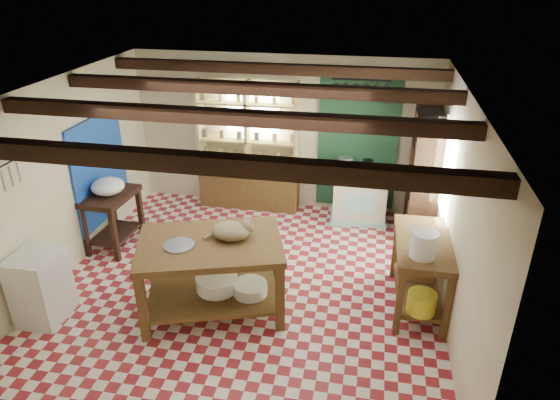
% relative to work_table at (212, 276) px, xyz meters
% --- Properties ---
extents(floor, '(5.00, 5.00, 0.02)m').
position_rel_work_table_xyz_m(floor, '(0.28, 0.58, -0.48)').
color(floor, maroon).
rests_on(floor, ground).
extents(ceiling, '(5.00, 5.00, 0.02)m').
position_rel_work_table_xyz_m(ceiling, '(0.28, 0.58, 2.13)').
color(ceiling, '#49494E').
rests_on(ceiling, wall_back).
extents(wall_back, '(5.00, 0.04, 2.60)m').
position_rel_work_table_xyz_m(wall_back, '(0.28, 3.08, 0.83)').
color(wall_back, beige).
rests_on(wall_back, floor).
extents(wall_front, '(5.00, 0.04, 2.60)m').
position_rel_work_table_xyz_m(wall_front, '(0.28, -1.92, 0.83)').
color(wall_front, beige).
rests_on(wall_front, floor).
extents(wall_left, '(0.04, 5.00, 2.60)m').
position_rel_work_table_xyz_m(wall_left, '(-2.22, 0.58, 0.83)').
color(wall_left, beige).
rests_on(wall_left, floor).
extents(wall_right, '(0.04, 5.00, 2.60)m').
position_rel_work_table_xyz_m(wall_right, '(2.78, 0.58, 0.83)').
color(wall_right, beige).
rests_on(wall_right, floor).
extents(ceiling_beams, '(5.00, 3.80, 0.15)m').
position_rel_work_table_xyz_m(ceiling_beams, '(0.28, 0.58, 2.01)').
color(ceiling_beams, black).
rests_on(ceiling_beams, ceiling).
extents(blue_wall_patch, '(0.04, 1.40, 1.60)m').
position_rel_work_table_xyz_m(blue_wall_patch, '(-2.19, 1.48, 0.63)').
color(blue_wall_patch, '#1642AA').
rests_on(blue_wall_patch, wall_left).
extents(green_wall_patch, '(1.30, 0.04, 2.30)m').
position_rel_work_table_xyz_m(green_wall_patch, '(1.53, 3.05, 0.78)').
color(green_wall_patch, '#1B452A').
rests_on(green_wall_patch, wall_back).
extents(window_back, '(0.90, 0.02, 0.80)m').
position_rel_work_table_xyz_m(window_back, '(-0.22, 3.06, 1.23)').
color(window_back, silver).
rests_on(window_back, wall_back).
extents(window_right, '(0.02, 1.30, 1.20)m').
position_rel_work_table_xyz_m(window_right, '(2.76, 1.58, 0.93)').
color(window_right, silver).
rests_on(window_right, wall_right).
extents(pot_rack, '(0.86, 0.12, 0.36)m').
position_rel_work_table_xyz_m(pot_rack, '(1.53, 2.63, 1.71)').
color(pot_rack, black).
rests_on(pot_rack, ceiling).
extents(shelving_unit, '(1.70, 0.34, 2.20)m').
position_rel_work_table_xyz_m(shelving_unit, '(-0.27, 2.89, 0.63)').
color(shelving_unit, '#DEC580').
rests_on(shelving_unit, floor).
extents(tall_rack, '(0.40, 0.86, 2.00)m').
position_rel_work_table_xyz_m(tall_rack, '(2.56, 2.38, 0.53)').
color(tall_rack, black).
rests_on(tall_rack, floor).
extents(work_table, '(1.93, 1.58, 0.95)m').
position_rel_work_table_xyz_m(work_table, '(0.00, 0.00, 0.00)').
color(work_table, brown).
rests_on(work_table, floor).
extents(stove, '(0.91, 0.65, 0.85)m').
position_rel_work_table_xyz_m(stove, '(1.63, 2.73, -0.05)').
color(stove, beige).
rests_on(stove, floor).
extents(prep_table, '(0.64, 0.89, 0.86)m').
position_rel_work_table_xyz_m(prep_table, '(-1.92, 1.17, -0.04)').
color(prep_table, black).
rests_on(prep_table, floor).
extents(white_cabinet, '(0.50, 0.59, 0.88)m').
position_rel_work_table_xyz_m(white_cabinet, '(-1.94, -0.55, -0.03)').
color(white_cabinet, white).
rests_on(white_cabinet, floor).
extents(right_counter, '(0.67, 1.30, 0.93)m').
position_rel_work_table_xyz_m(right_counter, '(2.46, 0.55, -0.01)').
color(right_counter, brown).
rests_on(right_counter, floor).
extents(cat, '(0.56, 0.52, 0.21)m').
position_rel_work_table_xyz_m(cat, '(0.22, 0.12, 0.58)').
color(cat, '#9B845A').
rests_on(cat, work_table).
extents(steel_tray, '(0.45, 0.45, 0.02)m').
position_rel_work_table_xyz_m(steel_tray, '(-0.32, -0.16, 0.48)').
color(steel_tray, '#9F9FA6').
rests_on(steel_tray, work_table).
extents(basin_large, '(0.65, 0.65, 0.18)m').
position_rel_work_table_xyz_m(basin_large, '(0.03, 0.06, -0.13)').
color(basin_large, white).
rests_on(basin_large, work_table).
extents(basin_small, '(0.52, 0.52, 0.15)m').
position_rel_work_table_xyz_m(basin_small, '(0.46, 0.04, -0.15)').
color(basin_small, white).
rests_on(basin_small, work_table).
extents(kettle_left, '(0.23, 0.23, 0.25)m').
position_rel_work_table_xyz_m(kettle_left, '(1.38, 2.71, 0.50)').
color(kettle_left, '#9F9FA6').
rests_on(kettle_left, stove).
extents(kettle_right, '(0.19, 0.19, 0.22)m').
position_rel_work_table_xyz_m(kettle_right, '(1.73, 2.74, 0.48)').
color(kettle_right, black).
rests_on(kettle_right, stove).
extents(enamel_bowl, '(0.50, 0.50, 0.24)m').
position_rel_work_table_xyz_m(enamel_bowl, '(-1.92, 1.17, 0.51)').
color(enamel_bowl, white).
rests_on(enamel_bowl, prep_table).
extents(white_bucket, '(0.31, 0.31, 0.30)m').
position_rel_work_table_xyz_m(white_bucket, '(2.42, 0.20, 0.60)').
color(white_bucket, white).
rests_on(white_bucket, right_counter).
extents(wicker_basket, '(0.43, 0.34, 0.29)m').
position_rel_work_table_xyz_m(wicker_basket, '(2.46, 0.85, -0.08)').
color(wicker_basket, '#A66F43').
rests_on(wicker_basket, right_counter).
extents(yellow_tub, '(0.34, 0.34, 0.24)m').
position_rel_work_table_xyz_m(yellow_tub, '(2.47, 0.10, -0.11)').
color(yellow_tub, yellow).
rests_on(yellow_tub, right_counter).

